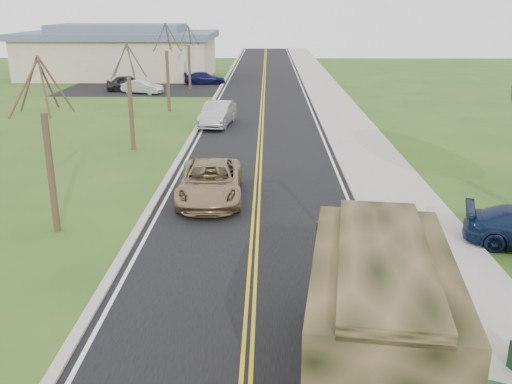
{
  "coord_description": "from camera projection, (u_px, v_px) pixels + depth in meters",
  "views": [
    {
      "loc": [
        0.43,
        -8.6,
        7.6
      ],
      "look_at": [
        0.06,
        9.08,
        1.8
      ],
      "focal_mm": 40.0,
      "sensor_mm": 36.0,
      "label": 1
    }
  ],
  "objects": [
    {
      "name": "road",
      "position": [
        263.0,
        99.0,
        48.54
      ],
      "size": [
        8.0,
        120.0,
        0.01
      ],
      "primitive_type": "cube",
      "color": "black",
      "rests_on": "ground"
    },
    {
      "name": "curb_right",
      "position": [
        312.0,
        99.0,
        48.45
      ],
      "size": [
        0.3,
        120.0,
        0.12
      ],
      "primitive_type": "cube",
      "color": "#9E998E",
      "rests_on": "ground"
    },
    {
      "name": "sidewalk_right",
      "position": [
        332.0,
        99.0,
        48.41
      ],
      "size": [
        3.2,
        120.0,
        0.1
      ],
      "primitive_type": "cube",
      "color": "#9E998E",
      "rests_on": "ground"
    },
    {
      "name": "curb_left",
      "position": [
        214.0,
        98.0,
        48.61
      ],
      "size": [
        0.3,
        120.0,
        0.1
      ],
      "primitive_type": "cube",
      "color": "#9E998E",
      "rests_on": "ground"
    },
    {
      "name": "bare_tree_a",
      "position": [
        49.0,
        159.0,
        19.37
      ],
      "size": [
        1.93,
        2.26,
        6.08
      ],
      "color": "#38281C",
      "rests_on": "ground"
    },
    {
      "name": "bare_tree_b",
      "position": [
        131.0,
        105.0,
        30.81
      ],
      "size": [
        1.83,
        2.14,
        5.73
      ],
      "color": "#38281C",
      "rests_on": "ground"
    },
    {
      "name": "bare_tree_c",
      "position": [
        168.0,
        74.0,
        42.12
      ],
      "size": [
        2.04,
        2.39,
        6.42
      ],
      "color": "#38281C",
      "rests_on": "ground"
    },
    {
      "name": "bare_tree_d",
      "position": [
        189.0,
        62.0,
        53.59
      ],
      "size": [
        1.88,
        2.2,
        5.91
      ],
      "color": "#38281C",
      "rests_on": "ground"
    },
    {
      "name": "commercial_building",
      "position": [
        120.0,
        52.0,
        63.2
      ],
      "size": [
        25.5,
        21.5,
        5.65
      ],
      "color": "tan",
      "rests_on": "ground"
    },
    {
      "name": "military_truck",
      "position": [
        377.0,
        308.0,
        11.08
      ],
      "size": [
        3.35,
        7.28,
        3.5
      ],
      "rotation": [
        0.0,
        0.0,
        -0.13
      ],
      "color": "black",
      "rests_on": "ground"
    },
    {
      "name": "suv_champagne",
      "position": [
        210.0,
        182.0,
        23.23
      ],
      "size": [
        2.75,
        5.59,
        1.53
      ],
      "primitive_type": "imported",
      "rotation": [
        0.0,
        0.0,
        0.04
      ],
      "color": "#907551",
      "rests_on": "ground"
    },
    {
      "name": "sedan_silver",
      "position": [
        217.0,
        114.0,
        37.57
      ],
      "size": [
        2.26,
        4.96,
        1.58
      ],
      "primitive_type": "imported",
      "rotation": [
        0.0,
        0.0,
        -0.13
      ],
      "color": "#A6A5AA",
      "rests_on": "ground"
    },
    {
      "name": "lot_car_dark",
      "position": [
        129.0,
        83.0,
        53.15
      ],
      "size": [
        4.55,
        3.0,
        1.44
      ],
      "primitive_type": "imported",
      "rotation": [
        0.0,
        0.0,
        1.91
      ],
      "color": "black",
      "rests_on": "ground"
    },
    {
      "name": "lot_car_silver",
      "position": [
        142.0,
        87.0,
        51.37
      ],
      "size": [
        3.97,
        2.39,
        1.24
      ],
      "primitive_type": "imported",
      "rotation": [
        0.0,
        0.0,
        1.26
      ],
      "color": "silver",
      "rests_on": "ground"
    },
    {
      "name": "lot_car_navy",
      "position": [
        205.0,
        78.0,
        57.68
      ],
      "size": [
        4.3,
        2.08,
        1.21
      ],
      "primitive_type": "imported",
      "rotation": [
        0.0,
        0.0,
        1.67
      ],
      "color": "#0E1036",
      "rests_on": "ground"
    }
  ]
}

